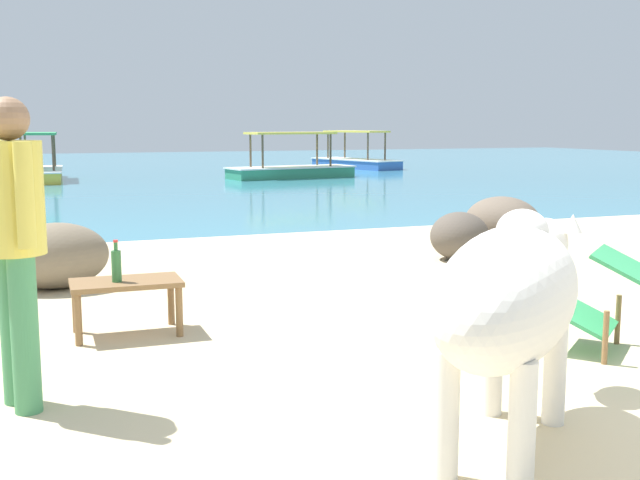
# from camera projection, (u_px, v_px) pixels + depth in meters

# --- Properties ---
(sand_beach) EXTENTS (18.00, 14.00, 0.04)m
(sand_beach) POSITION_uv_depth(u_px,v_px,m) (556.00, 422.00, 3.99)
(sand_beach) COLOR #CCB78E
(sand_beach) RESTS_ON ground
(water_surface) EXTENTS (60.00, 36.00, 0.03)m
(water_surface) POSITION_uv_depth(u_px,v_px,m) (106.00, 174.00, 24.32)
(water_surface) COLOR teal
(water_surface) RESTS_ON ground
(cow) EXTENTS (1.66, 1.61, 1.09)m
(cow) POSITION_uv_depth(u_px,v_px,m) (511.00, 295.00, 3.55)
(cow) COLOR silver
(cow) RESTS_ON sand_beach
(low_bench_table) EXTENTS (0.77, 0.45, 0.39)m
(low_bench_table) POSITION_uv_depth(u_px,v_px,m) (126.00, 289.00, 5.52)
(low_bench_table) COLOR brown
(low_bench_table) RESTS_ON sand_beach
(bottle) EXTENTS (0.07, 0.07, 0.30)m
(bottle) POSITION_uv_depth(u_px,v_px,m) (116.00, 265.00, 5.44)
(bottle) COLOR #2D6B38
(bottle) RESTS_ON low_bench_table
(deck_chair_near) EXTENTS (0.90, 0.93, 0.68)m
(deck_chair_near) POSITION_uv_depth(u_px,v_px,m) (605.00, 295.00, 5.07)
(deck_chair_near) COLOR brown
(deck_chair_near) RESTS_ON sand_beach
(person_standing) EXTENTS (0.32, 0.49, 1.62)m
(person_standing) POSITION_uv_depth(u_px,v_px,m) (13.00, 230.00, 4.00)
(person_standing) COLOR #428956
(person_standing) RESTS_ON sand_beach
(shore_rock_large) EXTENTS (0.96, 1.10, 0.62)m
(shore_rock_large) POSITION_uv_depth(u_px,v_px,m) (502.00, 222.00, 9.49)
(shore_rock_large) COLOR #6B5B4C
(shore_rock_large) RESTS_ON sand_beach
(shore_rock_small) EXTENTS (1.02, 0.81, 0.60)m
(shore_rock_small) POSITION_uv_depth(u_px,v_px,m) (56.00, 256.00, 7.10)
(shore_rock_small) COLOR #756651
(shore_rock_small) RESTS_ON sand_beach
(shore_rock_flat) EXTENTS (0.96, 0.96, 0.53)m
(shore_rock_flat) POSITION_uv_depth(u_px,v_px,m) (460.00, 236.00, 8.61)
(shore_rock_flat) COLOR brown
(shore_rock_flat) RESTS_ON sand_beach
(boat_yellow) EXTENTS (1.36, 3.73, 1.29)m
(boat_yellow) POSITION_uv_depth(u_px,v_px,m) (40.00, 170.00, 21.12)
(boat_yellow) COLOR gold
(boat_yellow) RESTS_ON water_surface
(boat_green) EXTENTS (3.81, 1.74, 1.29)m
(boat_green) POSITION_uv_depth(u_px,v_px,m) (291.00, 168.00, 22.23)
(boat_green) COLOR #338E66
(boat_green) RESTS_ON water_surface
(boat_blue) EXTENTS (2.14, 3.85, 1.29)m
(boat_blue) POSITION_uv_depth(u_px,v_px,m) (356.00, 160.00, 27.14)
(boat_blue) COLOR #3866B7
(boat_blue) RESTS_ON water_surface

